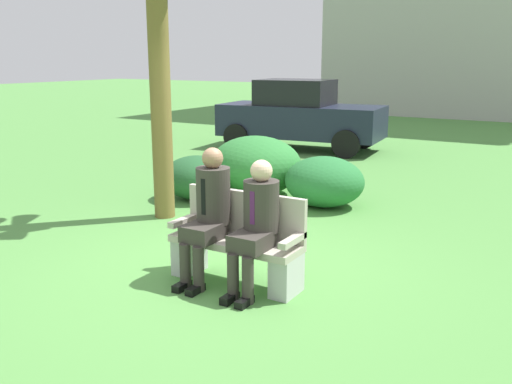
# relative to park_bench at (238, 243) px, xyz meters

# --- Properties ---
(ground_plane) EXTENTS (80.00, 80.00, 0.00)m
(ground_plane) POSITION_rel_park_bench_xyz_m (-0.34, 0.21, -0.39)
(ground_plane) COLOR #4E8B40
(park_bench) EXTENTS (1.34, 0.44, 0.90)m
(park_bench) POSITION_rel_park_bench_xyz_m (0.00, 0.00, 0.00)
(park_bench) COLOR #B7AD9E
(park_bench) RESTS_ON ground
(seated_man_left) EXTENTS (0.34, 0.72, 1.34)m
(seated_man_left) POSITION_rel_park_bench_xyz_m (-0.27, -0.11, 0.35)
(seated_man_left) COLOR #38332D
(seated_man_left) RESTS_ON ground
(seated_man_right) EXTENTS (0.34, 0.72, 1.27)m
(seated_man_right) POSITION_rel_park_bench_xyz_m (0.28, -0.12, 0.32)
(seated_man_right) COLOR #38332D
(seated_man_right) RESTS_ON ground
(shrub_near_bench) EXTENTS (1.21, 1.11, 0.76)m
(shrub_near_bench) POSITION_rel_park_bench_xyz_m (-0.46, 3.15, -0.02)
(shrub_near_bench) COLOR #297336
(shrub_near_bench) RESTS_ON ground
(shrub_mid_lawn) EXTENTS (1.53, 1.40, 0.96)m
(shrub_mid_lawn) POSITION_rel_park_bench_xyz_m (-1.76, 3.31, 0.08)
(shrub_mid_lawn) COLOR #307E37
(shrub_mid_lawn) RESTS_ON ground
(shrub_far_lawn) EXTENTS (1.11, 1.01, 0.69)m
(shrub_far_lawn) POSITION_rel_park_bench_xyz_m (-2.38, 2.54, -0.05)
(shrub_far_lawn) COLOR #24582E
(shrub_far_lawn) RESTS_ON ground
(parked_car_near) EXTENTS (4.03, 2.02, 1.68)m
(parked_car_near) POSITION_rel_park_bench_xyz_m (-3.21, 7.85, 0.44)
(parked_car_near) COLOR #1E2338
(parked_car_near) RESTS_ON ground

